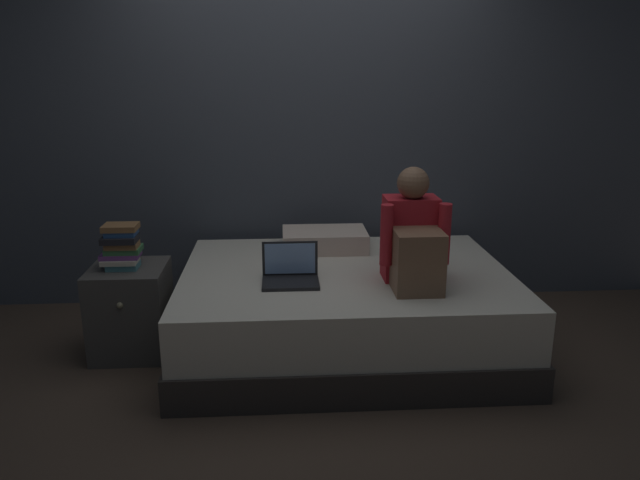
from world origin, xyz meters
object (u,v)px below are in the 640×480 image
at_px(nightstand, 131,310).
at_px(pillow, 325,240).
at_px(bed, 345,309).
at_px(person_sitting, 413,241).
at_px(laptop, 290,273).
at_px(book_stack, 121,247).

height_order(nightstand, pillow, pillow).
bearing_deg(bed, person_sitting, -35.42).
relative_size(bed, person_sitting, 3.05).
xyz_separation_m(nightstand, laptop, (0.96, -0.20, 0.29)).
bearing_deg(nightstand, bed, -0.65).
xyz_separation_m(bed, pillow, (-0.10, 0.45, 0.32)).
height_order(bed, person_sitting, person_sitting).
height_order(pillow, book_stack, book_stack).
height_order(bed, book_stack, book_stack).
relative_size(bed, nightstand, 3.66).
height_order(nightstand, book_stack, book_stack).
relative_size(nightstand, laptop, 1.71).
distance_m(nightstand, pillow, 1.31).
height_order(person_sitting, pillow, person_sitting).
bearing_deg(nightstand, laptop, -11.71).
bearing_deg(person_sitting, nightstand, 170.94).
xyz_separation_m(person_sitting, laptop, (-0.69, 0.06, -0.20)).
bearing_deg(book_stack, person_sitting, -8.57).
bearing_deg(person_sitting, bed, 144.58).
relative_size(person_sitting, laptop, 2.05).
xyz_separation_m(nightstand, book_stack, (-0.02, -0.01, 0.40)).
relative_size(nightstand, person_sitting, 0.83).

